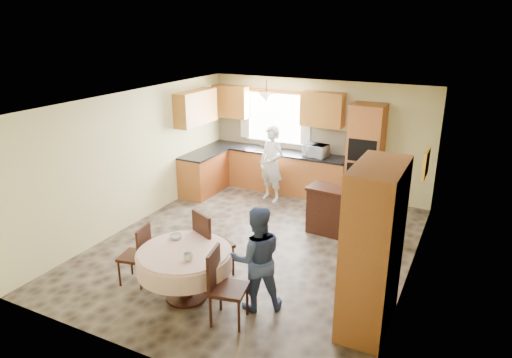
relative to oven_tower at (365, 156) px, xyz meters
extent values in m
cube|color=#6B5D4B|center=(-1.15, -2.69, -1.06)|extent=(5.00, 6.00, 0.01)
cube|color=white|center=(-1.15, -2.69, 1.44)|extent=(5.00, 6.00, 0.01)
cube|color=beige|center=(-1.15, 0.31, 0.19)|extent=(5.00, 0.02, 2.50)
cube|color=beige|center=(-1.15, -5.69, 0.19)|extent=(5.00, 0.02, 2.50)
cube|color=beige|center=(-3.65, -2.69, 0.19)|extent=(0.02, 6.00, 2.50)
cube|color=beige|center=(1.35, -2.69, 0.19)|extent=(0.02, 6.00, 2.50)
cube|color=white|center=(-2.15, 0.29, 0.54)|extent=(1.40, 0.03, 1.10)
cube|color=white|center=(-2.90, 0.24, 0.59)|extent=(0.22, 0.02, 1.15)
cube|color=white|center=(-1.40, 0.24, 0.59)|extent=(0.22, 0.02, 1.15)
cube|color=#C07233|center=(-2.00, 0.01, -0.62)|extent=(3.30, 0.60, 0.88)
cube|color=black|center=(-2.00, 0.01, -0.16)|extent=(3.30, 0.64, 0.04)
cube|color=#C07233|center=(-3.35, -0.89, -0.62)|extent=(0.60, 1.20, 0.88)
cube|color=black|center=(-3.35, -0.89, -0.16)|extent=(0.64, 1.20, 0.04)
cube|color=beige|center=(-2.00, 0.30, 0.12)|extent=(3.30, 0.02, 0.55)
cube|color=#BE762F|center=(-3.20, 0.15, 0.85)|extent=(0.85, 0.33, 0.72)
cube|color=#BE762F|center=(-1.00, 0.15, 0.85)|extent=(0.90, 0.33, 0.72)
cube|color=#BE762F|center=(-3.48, -0.89, 0.85)|extent=(0.33, 1.20, 0.72)
cube|color=#C07233|center=(0.00, 0.00, 0.00)|extent=(0.66, 0.62, 2.12)
cube|color=black|center=(0.00, -0.31, 0.19)|extent=(0.56, 0.01, 0.45)
cube|color=black|center=(0.00, -0.31, -0.31)|extent=(0.56, 0.01, 0.45)
cone|color=beige|center=(-2.15, -0.19, 1.06)|extent=(0.36, 0.36, 0.18)
cube|color=#3C1B10|center=(-0.02, -1.63, -0.65)|extent=(1.18, 0.56, 0.82)
cube|color=black|center=(0.87, -1.60, -0.77)|extent=(0.48, 0.39, 0.59)
cube|color=#C07233|center=(1.07, -3.95, 0.01)|extent=(0.56, 1.12, 2.14)
cylinder|color=#3C1B10|center=(-1.32, -4.50, -0.72)|extent=(0.19, 0.19, 0.67)
cylinder|color=#3C1B10|center=(-1.32, -4.50, -1.04)|extent=(0.57, 0.57, 0.04)
cylinder|color=#F2DFC6|center=(-1.32, -4.50, -0.35)|extent=(1.24, 1.24, 0.05)
cylinder|color=#F2DFC6|center=(-1.32, -4.50, -0.48)|extent=(1.30, 1.30, 0.27)
cube|color=#3C1B10|center=(-2.22, -4.49, -0.64)|extent=(0.46, 0.46, 0.05)
cube|color=#3C1B10|center=(-2.05, -4.46, -0.39)|extent=(0.11, 0.37, 0.47)
cylinder|color=#3C1B10|center=(-2.39, -4.66, -0.86)|extent=(0.03, 0.03, 0.40)
cylinder|color=#3C1B10|center=(-2.05, -4.66, -0.86)|extent=(0.03, 0.03, 0.40)
cylinder|color=#3C1B10|center=(-2.39, -4.33, -0.86)|extent=(0.03, 0.03, 0.40)
cylinder|color=#3C1B10|center=(-2.05, -4.33, -0.86)|extent=(0.03, 0.03, 0.40)
cube|color=#3C1B10|center=(-1.29, -3.79, -0.57)|extent=(0.61, 0.61, 0.05)
cube|color=#3C1B10|center=(-1.37, -3.98, -0.27)|extent=(0.42, 0.22, 0.55)
cylinder|color=#3C1B10|center=(-1.49, -3.99, -0.82)|extent=(0.04, 0.04, 0.47)
cylinder|color=#3C1B10|center=(-1.09, -3.99, -0.82)|extent=(0.04, 0.04, 0.47)
cylinder|color=#3C1B10|center=(-1.49, -3.59, -0.82)|extent=(0.04, 0.04, 0.47)
cylinder|color=#3C1B10|center=(-1.09, -3.59, -0.82)|extent=(0.04, 0.04, 0.47)
cube|color=#3C1B10|center=(-0.52, -4.68, -0.60)|extent=(0.51, 0.51, 0.05)
cube|color=#3C1B10|center=(-0.71, -4.72, -0.32)|extent=(0.12, 0.41, 0.51)
cylinder|color=#3C1B10|center=(-0.71, -4.87, -0.84)|extent=(0.04, 0.04, 0.44)
cylinder|color=#3C1B10|center=(-0.34, -4.87, -0.84)|extent=(0.04, 0.04, 0.44)
cylinder|color=#3C1B10|center=(-0.71, -4.50, -0.84)|extent=(0.04, 0.04, 0.44)
cylinder|color=#3C1B10|center=(-0.34, -4.50, -0.84)|extent=(0.04, 0.04, 0.44)
cube|color=#E9BC44|center=(1.32, -1.51, 0.45)|extent=(0.05, 0.55, 0.45)
cube|color=silver|center=(1.29, -1.51, 0.45)|extent=(0.01, 0.45, 0.36)
imported|color=silver|center=(-1.05, -0.04, 0.00)|extent=(0.53, 0.40, 0.27)
imported|color=silver|center=(-1.80, -0.63, -0.25)|extent=(0.68, 0.53, 1.62)
imported|color=#38497A|center=(-0.35, -4.24, -0.33)|extent=(0.90, 0.86, 1.46)
imported|color=#B2B2B2|center=(-0.33, -1.63, -0.22)|extent=(0.25, 0.25, 0.05)
imported|color=silver|center=(0.32, -1.63, -0.10)|extent=(0.13, 0.13, 0.29)
imported|color=#B2B2B2|center=(-1.12, -4.70, -0.27)|extent=(0.15, 0.15, 0.10)
imported|color=#B2B2B2|center=(-1.64, -4.26, -0.29)|extent=(0.19, 0.19, 0.06)
camera|label=1|loc=(2.01, -8.97, 2.62)|focal=32.00mm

